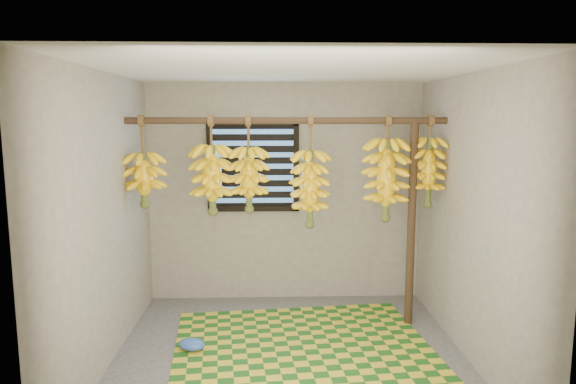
{
  "coord_description": "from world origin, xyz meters",
  "views": [
    {
      "loc": [
        -0.16,
        -4.11,
        2.04
      ],
      "look_at": [
        0.0,
        0.55,
        1.35
      ],
      "focal_mm": 32.0,
      "sensor_mm": 36.0,
      "label": 1
    }
  ],
  "objects_px": {
    "banana_bunch_b": "(212,180)",
    "banana_bunch_e": "(386,180)",
    "support_post": "(411,225)",
    "banana_bunch_c": "(249,179)",
    "banana_bunch_a": "(144,180)",
    "woven_mat": "(302,345)",
    "plastic_bag": "(192,344)",
    "banana_bunch_f": "(429,172)",
    "banana_bunch_d": "(310,189)"
  },
  "relations": [
    {
      "from": "banana_bunch_b",
      "to": "plastic_bag",
      "type": "bearing_deg",
      "value": -105.24
    },
    {
      "from": "banana_bunch_c",
      "to": "support_post",
      "type": "bearing_deg",
      "value": 0.0
    },
    {
      "from": "plastic_bag",
      "to": "banana_bunch_f",
      "type": "distance_m",
      "value": 2.7
    },
    {
      "from": "banana_bunch_a",
      "to": "banana_bunch_b",
      "type": "xyz_separation_m",
      "value": [
        0.64,
        -0.0,
        -0.0
      ]
    },
    {
      "from": "banana_bunch_c",
      "to": "banana_bunch_e",
      "type": "relative_size",
      "value": 0.91
    },
    {
      "from": "woven_mat",
      "to": "banana_bunch_c",
      "type": "distance_m",
      "value": 1.6
    },
    {
      "from": "woven_mat",
      "to": "banana_bunch_b",
      "type": "height_order",
      "value": "banana_bunch_b"
    },
    {
      "from": "woven_mat",
      "to": "support_post",
      "type": "bearing_deg",
      "value": 23.62
    },
    {
      "from": "support_post",
      "to": "woven_mat",
      "type": "distance_m",
      "value": 1.55
    },
    {
      "from": "banana_bunch_f",
      "to": "banana_bunch_d",
      "type": "bearing_deg",
      "value": -180.0
    },
    {
      "from": "support_post",
      "to": "woven_mat",
      "type": "xyz_separation_m",
      "value": [
        -1.08,
        -0.47,
        -0.99
      ]
    },
    {
      "from": "support_post",
      "to": "banana_bunch_c",
      "type": "distance_m",
      "value": 1.63
    },
    {
      "from": "banana_bunch_a",
      "to": "banana_bunch_f",
      "type": "xyz_separation_m",
      "value": [
        2.7,
        0.0,
        0.06
      ]
    },
    {
      "from": "woven_mat",
      "to": "banana_bunch_a",
      "type": "bearing_deg",
      "value": 162.06
    },
    {
      "from": "banana_bunch_d",
      "to": "banana_bunch_c",
      "type": "bearing_deg",
      "value": 180.0
    },
    {
      "from": "banana_bunch_c",
      "to": "banana_bunch_f",
      "type": "relative_size",
      "value": 1.04
    },
    {
      "from": "banana_bunch_b",
      "to": "banana_bunch_e",
      "type": "height_order",
      "value": "same"
    },
    {
      "from": "banana_bunch_d",
      "to": "banana_bunch_f",
      "type": "xyz_separation_m",
      "value": [
        1.14,
        0.0,
        0.16
      ]
    },
    {
      "from": "banana_bunch_a",
      "to": "banana_bunch_d",
      "type": "height_order",
      "value": "same"
    },
    {
      "from": "support_post",
      "to": "banana_bunch_e",
      "type": "xyz_separation_m",
      "value": [
        -0.26,
        0.0,
        0.44
      ]
    },
    {
      "from": "banana_bunch_a",
      "to": "banana_bunch_e",
      "type": "relative_size",
      "value": 0.85
    },
    {
      "from": "woven_mat",
      "to": "banana_bunch_f",
      "type": "relative_size",
      "value": 2.6
    },
    {
      "from": "banana_bunch_b",
      "to": "banana_bunch_f",
      "type": "xyz_separation_m",
      "value": [
        2.06,
        0.0,
        0.07
      ]
    },
    {
      "from": "banana_bunch_e",
      "to": "banana_bunch_f",
      "type": "xyz_separation_m",
      "value": [
        0.41,
        0.0,
        0.07
      ]
    },
    {
      "from": "plastic_bag",
      "to": "banana_bunch_f",
      "type": "height_order",
      "value": "banana_bunch_f"
    },
    {
      "from": "support_post",
      "to": "banana_bunch_a",
      "type": "bearing_deg",
      "value": 180.0
    },
    {
      "from": "support_post",
      "to": "banana_bunch_a",
      "type": "height_order",
      "value": "banana_bunch_a"
    },
    {
      "from": "banana_bunch_a",
      "to": "banana_bunch_b",
      "type": "distance_m",
      "value": 0.64
    },
    {
      "from": "banana_bunch_e",
      "to": "plastic_bag",
      "type": "bearing_deg",
      "value": -163.32
    },
    {
      "from": "banana_bunch_b",
      "to": "banana_bunch_e",
      "type": "relative_size",
      "value": 0.93
    },
    {
      "from": "support_post",
      "to": "banana_bunch_b",
      "type": "distance_m",
      "value": 1.96
    },
    {
      "from": "banana_bunch_c",
      "to": "banana_bunch_f",
      "type": "xyz_separation_m",
      "value": [
        1.71,
        0.0,
        0.06
      ]
    },
    {
      "from": "banana_bunch_e",
      "to": "support_post",
      "type": "bearing_deg",
      "value": 0.0
    },
    {
      "from": "woven_mat",
      "to": "banana_bunch_b",
      "type": "distance_m",
      "value": 1.73
    },
    {
      "from": "support_post",
      "to": "banana_bunch_a",
      "type": "relative_size",
      "value": 2.35
    },
    {
      "from": "banana_bunch_f",
      "to": "banana_bunch_a",
      "type": "bearing_deg",
      "value": 180.0
    },
    {
      "from": "banana_bunch_a",
      "to": "banana_bunch_e",
      "type": "distance_m",
      "value": 2.29
    },
    {
      "from": "woven_mat",
      "to": "banana_bunch_d",
      "type": "bearing_deg",
      "value": 78.37
    },
    {
      "from": "plastic_bag",
      "to": "banana_bunch_d",
      "type": "height_order",
      "value": "banana_bunch_d"
    },
    {
      "from": "banana_bunch_a",
      "to": "banana_bunch_e",
      "type": "bearing_deg",
      "value": 0.0
    },
    {
      "from": "banana_bunch_f",
      "to": "plastic_bag",
      "type": "bearing_deg",
      "value": -166.27
    },
    {
      "from": "plastic_bag",
      "to": "banana_bunch_e",
      "type": "xyz_separation_m",
      "value": [
        1.8,
        0.54,
        1.38
      ]
    },
    {
      "from": "woven_mat",
      "to": "plastic_bag",
      "type": "xyz_separation_m",
      "value": [
        -0.97,
        -0.07,
        0.06
      ]
    },
    {
      "from": "plastic_bag",
      "to": "banana_bunch_c",
      "type": "bearing_deg",
      "value": 47.54
    },
    {
      "from": "woven_mat",
      "to": "banana_bunch_d",
      "type": "xyz_separation_m",
      "value": [
        0.1,
        0.47,
        1.35
      ]
    },
    {
      "from": "banana_bunch_b",
      "to": "banana_bunch_e",
      "type": "xyz_separation_m",
      "value": [
        1.65,
        0.0,
        -0.01
      ]
    },
    {
      "from": "support_post",
      "to": "banana_bunch_d",
      "type": "bearing_deg",
      "value": -180.0
    },
    {
      "from": "plastic_bag",
      "to": "banana_bunch_e",
      "type": "bearing_deg",
      "value": 16.68
    },
    {
      "from": "support_post",
      "to": "banana_bunch_b",
      "type": "relative_size",
      "value": 2.16
    },
    {
      "from": "support_post",
      "to": "banana_bunch_f",
      "type": "bearing_deg",
      "value": 0.0
    }
  ]
}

